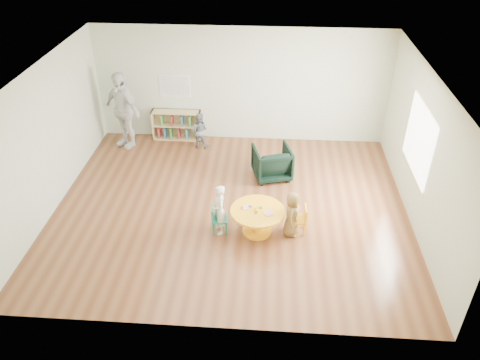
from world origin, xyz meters
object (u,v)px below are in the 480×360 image
at_px(bookshelf, 176,125).
at_px(child_right, 292,214).
at_px(kid_chair_left, 217,218).
at_px(adult_caretaker, 123,110).
at_px(armchair, 272,163).
at_px(activity_table, 257,217).
at_px(kid_chair_right, 300,219).
at_px(toddler, 199,130).
at_px(child_left, 219,210).

relative_size(bookshelf, child_right, 1.33).
distance_m(kid_chair_left, adult_caretaker, 4.15).
relative_size(kid_chair_left, child_right, 0.62).
bearing_deg(adult_caretaker, child_right, -5.45).
xyz_separation_m(armchair, adult_caretaker, (-3.58, 1.21, 0.58)).
relative_size(activity_table, child_right, 1.11).
xyz_separation_m(kid_chair_left, child_right, (1.36, 0.01, 0.15)).
height_order(bookshelf, child_right, child_right).
distance_m(kid_chair_right, child_right, 0.24).
distance_m(bookshelf, toddler, 0.77).
bearing_deg(kid_chair_right, kid_chair_left, 91.54).
distance_m(bookshelf, adult_caretaker, 1.38).
bearing_deg(kid_chair_left, toddler, -172.37).
xyz_separation_m(child_left, adult_caretaker, (-2.65, 3.19, 0.44)).
distance_m(armchair, toddler, 2.16).
bearing_deg(armchair, kid_chair_right, 91.12).
relative_size(armchair, child_right, 0.87).
bearing_deg(kid_chair_right, child_right, 113.09).
bearing_deg(activity_table, bookshelf, 121.20).
xyz_separation_m(kid_chair_right, adult_caretaker, (-4.13, 3.08, 0.64)).
bearing_deg(bookshelf, kid_chair_left, -68.35).
xyz_separation_m(activity_table, toddler, (-1.53, 3.18, 0.10)).
bearing_deg(adult_caretaker, child_left, -17.21).
height_order(kid_chair_left, kid_chair_right, same).
xyz_separation_m(bookshelf, child_right, (2.80, -3.60, 0.09)).
bearing_deg(child_right, armchair, 20.87).
bearing_deg(kid_chair_right, activity_table, 92.88).
bearing_deg(child_left, activity_table, 76.02).
bearing_deg(kid_chair_right, adult_caretaker, 51.64).
distance_m(kid_chair_left, bookshelf, 3.89).
bearing_deg(child_right, child_left, 101.01).
bearing_deg(toddler, armchair, 152.02).
bearing_deg(kid_chair_right, armchair, 14.70).
xyz_separation_m(activity_table, child_right, (0.62, -0.01, 0.11)).
relative_size(bookshelf, adult_caretaker, 0.64).
distance_m(kid_chair_right, bookshelf, 4.61).
bearing_deg(child_left, bookshelf, -175.40).
bearing_deg(toddler, bookshelf, -25.51).
bearing_deg(bookshelf, armchair, -34.38).
height_order(kid_chair_right, adult_caretaker, adult_caretaker).
bearing_deg(kid_chair_right, toddler, 35.01).
height_order(child_right, toddler, child_right).
bearing_deg(bookshelf, child_right, -52.18).
distance_m(kid_chair_left, child_right, 1.37).
relative_size(activity_table, adult_caretaker, 0.53).
bearing_deg(child_left, child_right, 73.73).
height_order(kid_chair_right, armchair, armchair).
bearing_deg(toddler, activity_table, 122.73).
bearing_deg(bookshelf, child_left, -67.86).
bearing_deg(child_right, kid_chair_right, -55.54).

